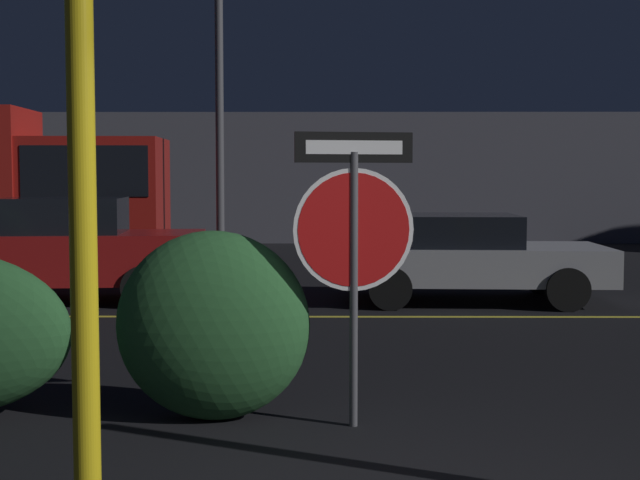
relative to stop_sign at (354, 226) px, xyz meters
The scene contains 8 objects.
road_center_stripe 5.35m from the stop_sign, 85.13° to the left, with size 44.00×0.12×0.01m, color gold.
stop_sign is the anchor object (origin of this frame).
yellow_pole_left 2.47m from the stop_sign, 124.84° to the right, with size 0.14×0.14×3.03m, color yellow.
hedge_bush_2 1.30m from the stop_sign, behind, with size 1.45×0.78×1.43m, color #285B2D.
passing_car_2 7.77m from the stop_sign, 122.37° to the left, with size 4.55×2.15×1.53m.
passing_car_3 6.94m from the stop_sign, 73.90° to the left, with size 4.05×2.19×1.28m.
street_lamp 11.66m from the stop_sign, 101.62° to the left, with size 0.43×0.43×7.29m.
building_backdrop 20.64m from the stop_sign, 88.00° to the left, with size 29.91×4.94×3.62m, color #4C4C56.
Camera 1 is at (-0.65, -4.49, 1.82)m, focal length 50.00 mm.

